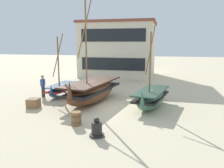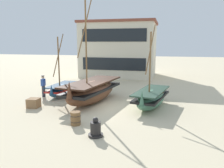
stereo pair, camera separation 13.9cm
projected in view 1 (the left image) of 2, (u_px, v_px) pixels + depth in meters
ground_plane at (108, 108)px, 14.54m from camera, size 120.00×120.00×0.00m
fishing_boat_near_left at (151, 98)px, 14.53m from camera, size 2.29×4.40×5.29m
fishing_boat_centre_large at (92, 91)px, 15.78m from camera, size 2.95×6.16×7.86m
fishing_boat_far_right at (62, 89)px, 17.76m from camera, size 1.34×3.62×4.88m
fisherman_by_hull at (43, 86)px, 17.37m from camera, size 0.26×0.36×1.68m
capstan_winch at (97, 129)px, 10.04m from camera, size 0.68×0.68×0.88m
wooden_barrel at (76, 118)px, 11.42m from camera, size 0.56×0.56×0.70m
cargo_crate at (34, 103)px, 14.52m from camera, size 0.80×0.80×0.60m
harbor_building_main at (118, 49)px, 28.55m from camera, size 9.23×6.80×6.81m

